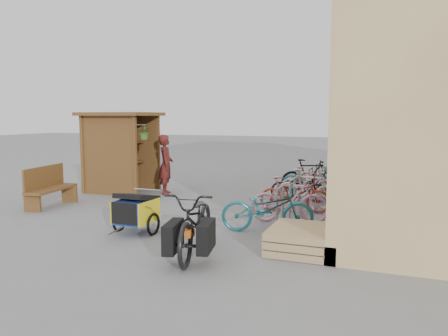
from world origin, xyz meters
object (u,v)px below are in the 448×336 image
(cargo_bike, at_px, (196,223))
(bike_0, at_px, (267,208))
(bike_6, at_px, (310,180))
(bike_5, at_px, (308,184))
(bike_3, at_px, (307,189))
(bike_7, at_px, (309,176))
(bench, at_px, (49,186))
(bike_1, at_px, (290,200))
(bike_4, at_px, (299,187))
(bike_2, at_px, (295,194))
(pallet_stack, at_px, (300,239))
(child_trailer, at_px, (136,210))
(kiosk, at_px, (118,141))
(shopping_carts, at_px, (347,166))
(person_kiosk, at_px, (166,165))

(cargo_bike, bearing_deg, bike_0, 57.60)
(bike_6, bearing_deg, bike_5, -168.91)
(bike_3, bearing_deg, bike_7, 18.73)
(bench, relative_size, bike_1, 1.00)
(bike_4, xyz_separation_m, bike_7, (0.02, 1.53, 0.10))
(bike_3, bearing_deg, bike_6, 17.72)
(bike_0, distance_m, bike_7, 4.84)
(bike_2, distance_m, bike_6, 2.41)
(pallet_stack, xyz_separation_m, bike_0, (-0.86, 1.01, 0.27))
(child_trailer, bearing_deg, bike_3, 52.67)
(pallet_stack, xyz_separation_m, bike_3, (-0.52, 3.48, 0.28))
(bike_7, bearing_deg, bike_4, 160.95)
(pallet_stack, xyz_separation_m, bike_6, (-0.78, 5.42, 0.23))
(bike_4, height_order, bike_5, bike_5)
(bike_4, relative_size, bike_7, 0.91)
(kiosk, bearing_deg, child_trailer, -51.82)
(bike_5, bearing_deg, bike_1, 171.97)
(child_trailer, bearing_deg, bench, 159.12)
(bench, relative_size, bike_4, 1.10)
(pallet_stack, bearing_deg, bike_1, 107.77)
(shopping_carts, height_order, bike_4, shopping_carts)
(kiosk, height_order, bike_6, kiosk)
(pallet_stack, xyz_separation_m, person_kiosk, (-4.78, 4.07, 0.66))
(person_kiosk, relative_size, bike_5, 1.13)
(pallet_stack, xyz_separation_m, child_trailer, (-3.25, 0.02, 0.25))
(bike_0, height_order, bike_7, bike_7)
(person_kiosk, relative_size, bike_7, 1.04)
(kiosk, distance_m, pallet_stack, 7.50)
(child_trailer, xyz_separation_m, bike_0, (2.39, 0.99, 0.01))
(bike_4, bearing_deg, child_trailer, 149.57)
(kiosk, distance_m, shopping_carts, 7.66)
(shopping_carts, relative_size, child_trailer, 1.55)
(kiosk, xyz_separation_m, pallet_stack, (6.28, -3.87, -1.34))
(child_trailer, xyz_separation_m, bike_7, (2.37, 5.83, 0.04))
(kiosk, bearing_deg, bench, -99.33)
(bike_6, bearing_deg, bike_4, 178.67)
(kiosk, height_order, bike_1, kiosk)
(cargo_bike, xyz_separation_m, bike_1, (0.95, 2.72, -0.04))
(cargo_bike, bearing_deg, kiosk, 123.56)
(bench, xyz_separation_m, bike_7, (5.80, 4.45, -0.02))
(bike_0, height_order, bike_6, bike_0)
(shopping_carts, relative_size, bike_5, 1.43)
(cargo_bike, relative_size, person_kiosk, 1.27)
(bench, bearing_deg, bike_2, 6.18)
(bike_5, bearing_deg, bike_6, -3.37)
(bike_2, xyz_separation_m, bike_3, (0.21, 0.47, 0.06))
(bike_2, bearing_deg, bike_3, -29.93)
(child_trailer, height_order, bike_2, bike_2)
(bike_2, xyz_separation_m, bike_4, (-0.17, 1.31, -0.04))
(bike_2, height_order, bike_3, bike_3)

